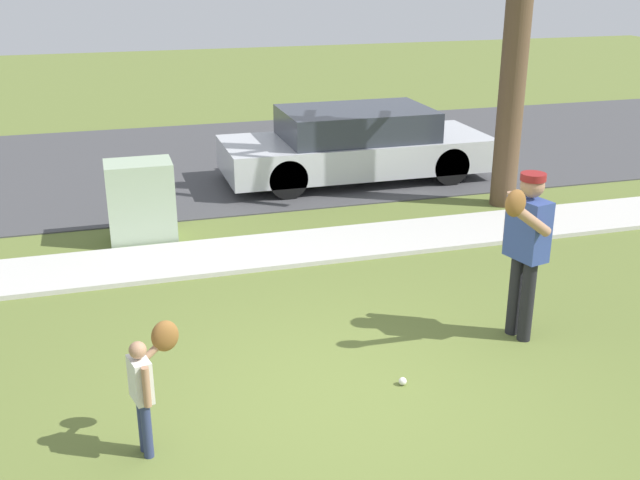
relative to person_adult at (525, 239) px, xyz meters
name	(u,v)px	position (x,y,z in m)	size (l,w,h in m)	color
ground_plane	(262,257)	(-2.03, 2.94, -1.09)	(48.00, 48.00, 0.00)	olive
sidewalk_strip	(261,252)	(-2.03, 3.04, -1.06)	(36.00, 1.20, 0.06)	beige
road_surface	(205,161)	(-2.03, 8.04, -1.08)	(36.00, 6.80, 0.02)	#424244
person_adult	(525,239)	(0.00, 0.00, 0.00)	(0.68, 0.76, 1.74)	black
person_child	(149,374)	(-3.73, -0.85, -0.42)	(0.44, 0.47, 1.03)	navy
baseball	(403,381)	(-1.47, -0.53, -1.05)	(0.07, 0.07, 0.07)	white
utility_cabinet	(141,202)	(-3.46, 4.01, -0.53)	(0.89, 0.63, 1.11)	#9EB293
street_tree_near	(520,2)	(2.11, 4.07, 1.98)	(1.85, 1.89, 5.80)	brown
parked_sedan_silver	(356,145)	(0.34, 6.09, -0.47)	(4.60, 1.80, 1.23)	silver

